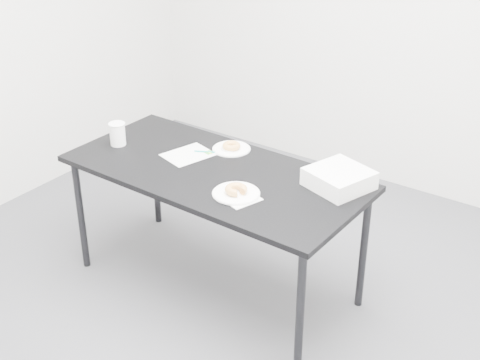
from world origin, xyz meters
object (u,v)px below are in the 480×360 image
Objects in this scene: plate_far at (231,149)px; donut_far at (231,146)px; coffee_cup at (118,134)px; pen at (205,152)px; scorecard at (188,155)px; table at (215,180)px; plate_near at (236,193)px; bakery_box at (339,179)px; donut_near at (236,189)px.

plate_far is 0.02m from donut_far.
pen is at bearing 22.84° from coffee_cup.
pen is (0.06, 0.08, 0.01)m from scorecard.
table is 12.33× the size of coffee_cup.
scorecard is at bearing -128.66° from donut_far.
bakery_box reaches higher than plate_near.
pen is 0.56× the size of plate_far.
bakery_box is at bearing -21.69° from pen.
scorecard is 1.09× the size of plate_near.
scorecard is 0.10m from pen.
donut_far reaches higher than pen.
plate_near is at bearing -8.07° from scorecard.
bakery_box reaches higher than table.
pen is at bearing 145.16° from plate_near.
donut_near is at bearing -51.76° from donut_far.
scorecard is 0.55m from plate_near.
table is at bearing 148.88° from plate_near.
plate_near is at bearing -51.76° from donut_far.
pen is at bearing 145.16° from donut_near.
bakery_box is (0.89, 0.15, 0.05)m from scorecard.
plate_near is 0.02m from donut_near.
bakery_box is at bearing -3.90° from donut_far.
coffee_cup reaches higher than pen.
bakery_box is (0.83, 0.07, 0.04)m from pen.
pen is 0.53m from coffee_cup.
plate_far is at bearing 128.24° from donut_near.
table is at bearing -0.10° from scorecard.
donut_far is at bearing 67.56° from scorecard.
plate_far reaches higher than scorecard.
donut_near is 1.10× the size of donut_far.
coffee_cup is (-0.43, -0.13, 0.07)m from scorecard.
bakery_box is (0.39, 0.38, 0.04)m from plate_near.
pen is 0.16m from plate_far.
bakery_box is at bearing -3.90° from plate_far.
donut_far is 0.68m from coffee_cup.
table is 0.29m from plate_far.
donut_far is (0.16, 0.20, 0.02)m from scorecard.
bakery_box is at bearing 20.48° from table.
table is 14.64× the size of donut_near.
donut_near is 0.54m from bakery_box.
bakery_box reaches higher than plate_far.
table is at bearing 4.78° from coffee_cup.
pen reaches higher than plate_far.
coffee_cup is 0.48× the size of bakery_box.
donut_far is at bearing -165.90° from bakery_box.
donut_far reaches higher than scorecard.
donut_near is 0.93m from coffee_cup.
donut_near is 0.84× the size of coffee_cup.
table is at bearing -73.21° from plate_far.
plate_far is (0.16, 0.20, 0.00)m from scorecard.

